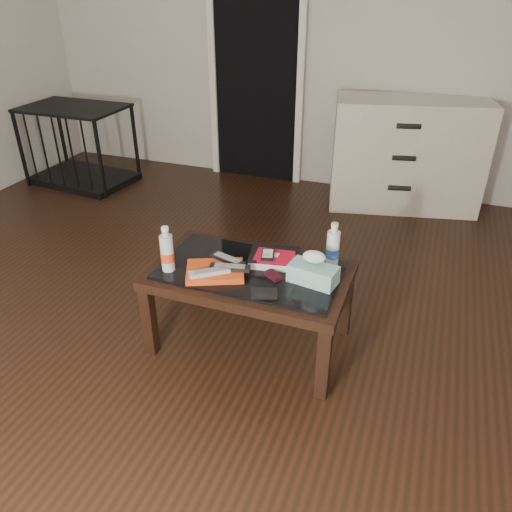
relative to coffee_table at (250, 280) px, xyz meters
The scene contains 18 objects.
ground 0.60m from the coffee_table, behind, with size 5.00×5.00×0.00m, color black.
room_shell 1.30m from the coffee_table, behind, with size 5.00×5.00×5.00m.
doorway 2.63m from the coffee_table, 109.47° to the left, with size 0.90×0.08×2.07m.
coffee_table is the anchor object (origin of this frame).
dresser 2.25m from the coffee_table, 75.62° to the left, with size 1.28×0.74×0.90m.
pet_crate 2.90m from the coffee_table, 144.27° to the left, with size 0.96×0.69×0.71m.
magazines 0.20m from the coffee_table, 144.83° to the right, with size 0.28×0.21×0.03m, color #CA3F13.
remote_silver 0.24m from the coffee_table, 134.23° to the right, with size 0.20×0.05×0.02m, color #B2B2B7.
remote_black_front 0.15m from the coffee_table, 132.46° to the right, with size 0.20×0.05×0.02m, color black.
remote_black_back 0.16m from the coffee_table, behind, with size 0.20×0.05×0.02m, color black.
textbook 0.17m from the coffee_table, 50.12° to the left, with size 0.25×0.20×0.05m, color black.
dvd_mailers 0.17m from the coffee_table, 44.28° to the left, with size 0.19×0.14×0.01m, color #B40C22.
ipod 0.16m from the coffee_table, 45.51° to the left, with size 0.06×0.10×0.02m, color black.
flip_phone 0.16m from the coffee_table, 14.67° to the right, with size 0.09×0.05×0.02m, color black.
wallet 0.26m from the coffee_table, 53.51° to the right, with size 0.12×0.07×0.02m, color black.
water_bottle_left 0.45m from the coffee_table, 159.15° to the right, with size 0.07×0.07×0.24m, color #B5BDC1.
water_bottle_right 0.46m from the coffee_table, 25.32° to the left, with size 0.07×0.07×0.24m, color white.
tissue_box 0.34m from the coffee_table, ahead, with size 0.23×0.12×0.09m, color teal.
Camera 1 is at (1.22, -1.95, 1.77)m, focal length 35.00 mm.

